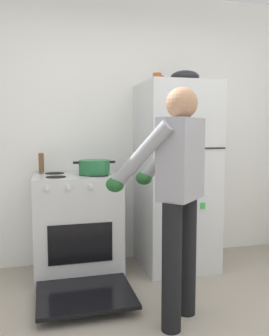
# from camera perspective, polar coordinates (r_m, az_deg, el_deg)

# --- Properties ---
(kitchen_wall_back) EXTENTS (6.00, 0.10, 2.70)m
(kitchen_wall_back) POSITION_cam_1_polar(r_m,az_deg,el_deg) (3.65, -2.96, 6.40)
(kitchen_wall_back) COLOR white
(kitchen_wall_back) RESTS_ON ground
(refrigerator) EXTENTS (0.68, 0.72, 1.77)m
(refrigerator) POSITION_cam_1_polar(r_m,az_deg,el_deg) (3.46, 6.66, -1.31)
(refrigerator) COLOR silver
(refrigerator) RESTS_ON ground
(stove_range) EXTENTS (0.76, 1.23, 0.93)m
(stove_range) POSITION_cam_1_polar(r_m,az_deg,el_deg) (3.30, -9.25, -9.30)
(stove_range) COLOR silver
(stove_range) RESTS_ON ground
(person_cook) EXTENTS (0.68, 0.71, 1.60)m
(person_cook) POSITION_cam_1_polar(r_m,az_deg,el_deg) (2.40, 6.62, -2.65)
(person_cook) COLOR black
(person_cook) RESTS_ON ground
(red_pot) EXTENTS (0.38, 0.28, 0.13)m
(red_pot) POSITION_cam_1_polar(r_m,az_deg,el_deg) (3.19, -6.49, 0.14)
(red_pot) COLOR #236638
(red_pot) RESTS_ON stove_range
(coffee_mug) EXTENTS (0.11, 0.08, 0.10)m
(coffee_mug) POSITION_cam_1_polar(r_m,az_deg,el_deg) (3.46, 3.71, 14.21)
(coffee_mug) COLOR #B24C1E
(coffee_mug) RESTS_ON refrigerator
(pepper_mill) EXTENTS (0.05, 0.05, 0.18)m
(pepper_mill) POSITION_cam_1_polar(r_m,az_deg,el_deg) (3.41, -14.78, 0.80)
(pepper_mill) COLOR brown
(pepper_mill) RESTS_ON stove_range
(mixing_bowl) EXTENTS (0.27, 0.27, 0.12)m
(mixing_bowl) POSITION_cam_1_polar(r_m,az_deg,el_deg) (3.50, 8.10, 14.28)
(mixing_bowl) COLOR black
(mixing_bowl) RESTS_ON refrigerator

